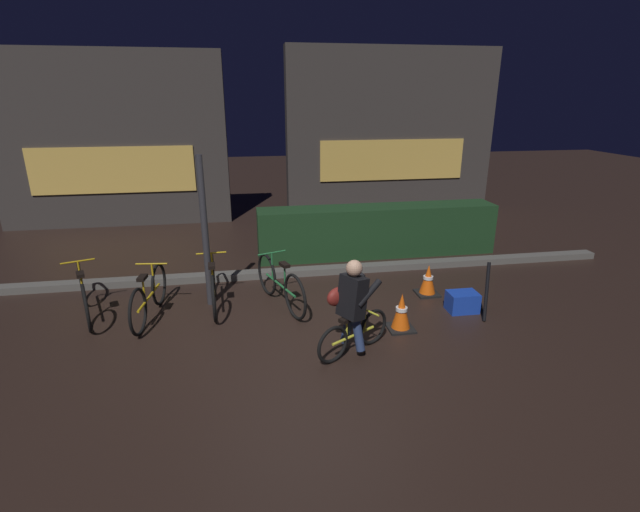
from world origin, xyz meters
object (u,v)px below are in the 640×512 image
street_post (205,233)px  cyclist (351,307)px  parked_bike_center_right (280,284)px  traffic_cone_near (401,312)px  parked_bike_leftmost (84,294)px  parked_bike_center_left (213,284)px  closed_umbrella (487,292)px  parked_bike_left_mid (149,296)px  blue_crate (462,302)px  traffic_cone_far (428,280)px

street_post → cyclist: size_ratio=1.85×
parked_bike_center_right → traffic_cone_near: (1.58, -1.05, -0.10)m
parked_bike_leftmost → cyclist: size_ratio=1.30×
parked_bike_center_left → closed_umbrella: closed_umbrella is taller
parked_bike_leftmost → parked_bike_left_mid: (0.94, -0.20, -0.01)m
street_post → cyclist: street_post is taller
parked_bike_leftmost → parked_bike_center_right: bearing=-111.7°
parked_bike_leftmost → parked_bike_center_right: parked_bike_center_right is taller
parked_bike_center_right → street_post: bearing=57.5°
traffic_cone_near → blue_crate: bearing=19.9°
traffic_cone_near → traffic_cone_far: bearing=52.6°
parked_bike_center_right → cyclist: size_ratio=1.31×
parked_bike_center_right → cyclist: bearing=-173.9°
parked_bike_center_right → parked_bike_center_left: bearing=61.2°
street_post → cyclist: (1.82, -1.79, -0.52)m
parked_bike_leftmost → blue_crate: size_ratio=3.69×
parked_bike_center_right → blue_crate: size_ratio=3.71×
parked_bike_leftmost → closed_umbrella: 5.85m
parked_bike_left_mid → blue_crate: 4.63m
blue_crate → cyclist: size_ratio=0.35×
traffic_cone_near → blue_crate: (1.10, 0.40, -0.11)m
parked_bike_center_left → cyclist: cyclist is taller
parked_bike_leftmost → traffic_cone_far: 5.26m
traffic_cone_near → traffic_cone_far: (0.83, 1.08, -0.01)m
traffic_cone_far → blue_crate: size_ratio=1.16×
parked_bike_center_right → cyclist: 1.74m
street_post → parked_bike_center_left: street_post is taller
parked_bike_center_right → traffic_cone_far: parked_bike_center_right is taller
parked_bike_center_left → traffic_cone_far: size_ratio=3.33×
parked_bike_leftmost → parked_bike_center_right: 2.85m
parked_bike_leftmost → traffic_cone_near: bearing=-124.3°
parked_bike_center_left → traffic_cone_far: bearing=-95.5°
blue_crate → cyclist: (-1.94, -0.89, 0.48)m
traffic_cone_far → cyclist: size_ratio=0.41×
cyclist → closed_umbrella: 2.27m
closed_umbrella → parked_bike_left_mid: bearing=105.3°
parked_bike_center_right → cyclist: (0.75, -1.55, 0.27)m
street_post → traffic_cone_near: 3.09m
cyclist → parked_bike_center_right: bearing=84.9°
parked_bike_left_mid → cyclist: size_ratio=1.31×
parked_bike_center_right → blue_crate: 2.77m
street_post → cyclist: bearing=-44.6°
blue_crate → street_post: bearing=166.5°
street_post → parked_bike_leftmost: bearing=-175.4°
parked_bike_center_right → closed_umbrella: (2.91, -0.90, 0.05)m
parked_bike_left_mid → parked_bike_center_left: size_ratio=0.96×
parked_bike_left_mid → traffic_cone_far: parked_bike_left_mid is taller
parked_bike_leftmost → traffic_cone_far: bearing=-110.5°
parked_bike_center_left → cyclist: 2.47m
parked_bike_left_mid → closed_umbrella: closed_umbrella is taller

